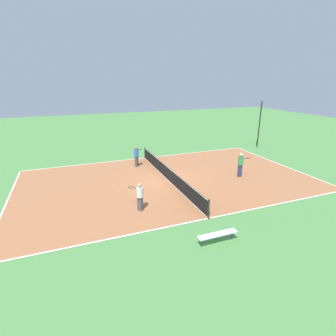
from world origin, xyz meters
The scene contains 10 objects.
ground_plane centered at (0.00, 0.00, 0.00)m, with size 80.00×80.00×0.00m, color #518E47.
court_surface centered at (0.00, 0.00, 0.01)m, with size 11.77×20.22×0.02m.
tennis_net centered at (0.00, 0.00, 0.54)m, with size 11.57×0.10×1.02m.
bench centered at (7.80, -0.71, 0.39)m, with size 0.36×1.86×0.45m.
player_near_blue centered at (-3.71, -1.31, 1.00)m, with size 0.87×0.92×1.70m.
player_far_white centered at (3.70, -3.06, 0.93)m, with size 0.95×0.82×1.59m.
player_far_green centered at (1.30, 5.12, 1.06)m, with size 0.45×0.97×1.80m.
tennis_ball_left_sideline centered at (-2.19, 1.12, 0.06)m, with size 0.07×0.07×0.07m, color #CCE033.
tennis_ball_near_net centered at (0.69, -3.57, 0.06)m, with size 0.07×0.07×0.07m, color #CCE033.
fence_post_back_left centered at (-5.49, 12.21, 2.37)m, with size 0.12×0.12×4.74m.
Camera 1 is at (16.17, -6.26, 6.82)m, focal length 28.00 mm.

